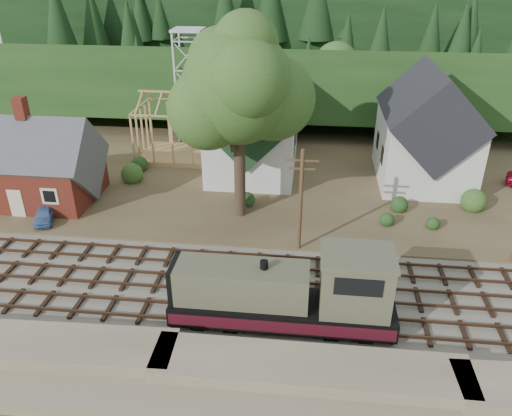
# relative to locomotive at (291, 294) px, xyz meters

# --- Properties ---
(ground) EXTENTS (140.00, 140.00, 0.00)m
(ground) POSITION_rel_locomotive_xyz_m (-6.80, 3.00, -2.23)
(ground) COLOR #384C1E
(ground) RESTS_ON ground
(embankment) EXTENTS (64.00, 5.00, 1.60)m
(embankment) POSITION_rel_locomotive_xyz_m (-6.80, -5.50, -2.23)
(embankment) COLOR #7F7259
(embankment) RESTS_ON ground
(railroad_bed) EXTENTS (64.00, 11.00, 0.16)m
(railroad_bed) POSITION_rel_locomotive_xyz_m (-6.80, 3.00, -2.15)
(railroad_bed) COLOR #726B5B
(railroad_bed) RESTS_ON ground
(village_flat) EXTENTS (64.00, 26.00, 0.30)m
(village_flat) POSITION_rel_locomotive_xyz_m (-6.80, 21.00, -2.08)
(village_flat) COLOR brown
(village_flat) RESTS_ON ground
(hillside) EXTENTS (70.00, 28.96, 12.74)m
(hillside) POSITION_rel_locomotive_xyz_m (-6.80, 45.00, -2.23)
(hillside) COLOR #1E3F19
(hillside) RESTS_ON ground
(ridge) EXTENTS (80.00, 20.00, 12.00)m
(ridge) POSITION_rel_locomotive_xyz_m (-6.80, 61.00, -2.23)
(ridge) COLOR black
(ridge) RESTS_ON ground
(depot) EXTENTS (10.80, 7.41, 9.00)m
(depot) POSITION_rel_locomotive_xyz_m (-22.80, 14.00, 0.99)
(depot) COLOR #5B1A14
(depot) RESTS_ON village_flat
(church) EXTENTS (8.40, 15.17, 13.00)m
(church) POSITION_rel_locomotive_xyz_m (-4.80, 22.68, 2.95)
(church) COLOR silver
(church) RESTS_ON village_flat
(farmhouse) EXTENTS (8.40, 10.80, 10.60)m
(farmhouse) POSITION_rel_locomotive_xyz_m (11.20, 22.00, 2.64)
(farmhouse) COLOR silver
(farmhouse) RESTS_ON village_flat
(timber_frame) EXTENTS (8.20, 6.20, 6.99)m
(timber_frame) POSITION_rel_locomotive_xyz_m (-12.80, 25.00, 1.04)
(timber_frame) COLOR tan
(timber_frame) RESTS_ON village_flat
(lattice_tower) EXTENTS (3.20, 3.20, 12.12)m
(lattice_tower) POSITION_rel_locomotive_xyz_m (-12.80, 31.00, 7.80)
(lattice_tower) COLOR silver
(lattice_tower) RESTS_ON village_flat
(big_tree) EXTENTS (10.90, 8.40, 14.70)m
(big_tree) POSITION_rel_locomotive_xyz_m (-4.63, 13.08, 7.99)
(big_tree) COLOR #38281E
(big_tree) RESTS_ON village_flat
(telegraph_pole_near) EXTENTS (2.20, 0.28, 8.00)m
(telegraph_pole_near) POSITION_rel_locomotive_xyz_m (0.20, 8.20, 2.02)
(telegraph_pole_near) COLOR #4C331E
(telegraph_pole_near) RESTS_ON ground
(locomotive) EXTENTS (12.75, 3.19, 5.08)m
(locomotive) POSITION_rel_locomotive_xyz_m (0.00, 0.00, 0.00)
(locomotive) COLOR black
(locomotive) RESTS_ON railroad_bed
(car_blue) EXTENTS (2.38, 3.71, 1.18)m
(car_blue) POSITION_rel_locomotive_xyz_m (-20.26, 9.99, -1.34)
(car_blue) COLOR #547DB4
(car_blue) RESTS_ON village_flat
(patio_set) EXTENTS (2.33, 2.33, 2.60)m
(patio_set) POSITION_rel_locomotive_xyz_m (-24.36, 11.88, 0.28)
(patio_set) COLOR silver
(patio_set) RESTS_ON village_flat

